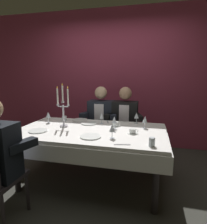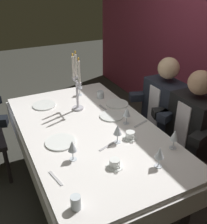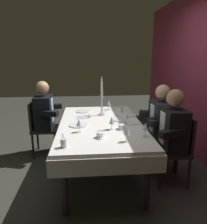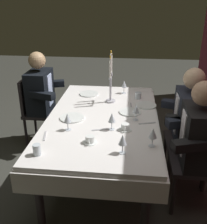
# 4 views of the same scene
# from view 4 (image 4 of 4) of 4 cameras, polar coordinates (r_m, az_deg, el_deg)

# --- Properties ---
(ground_plane) EXTENTS (12.00, 12.00, 0.00)m
(ground_plane) POSITION_cam_4_polar(r_m,az_deg,el_deg) (3.15, -0.19, -13.16)
(ground_plane) COLOR #35352F
(dining_table) EXTENTS (1.94, 1.14, 0.74)m
(dining_table) POSITION_cam_4_polar(r_m,az_deg,el_deg) (2.82, -0.20, -3.03)
(dining_table) COLOR white
(dining_table) RESTS_ON ground_plane
(candelabra) EXTENTS (0.19, 0.11, 0.59)m
(candelabra) POSITION_cam_4_polar(r_m,az_deg,el_deg) (3.05, 1.51, 6.41)
(candelabra) COLOR silver
(candelabra) RESTS_ON dining_table
(dinner_plate_0) EXTENTS (0.23, 0.23, 0.01)m
(dinner_plate_0) POSITION_cam_4_polar(r_m,az_deg,el_deg) (2.86, 5.60, 0.01)
(dinner_plate_0) COLOR white
(dinner_plate_0) RESTS_ON dining_table
(dinner_plate_1) EXTENTS (0.23, 0.23, 0.01)m
(dinner_plate_1) POSITION_cam_4_polar(r_m,az_deg,el_deg) (3.37, -3.07, 3.84)
(dinner_plate_1) COLOR white
(dinner_plate_1) RESTS_ON dining_table
(dinner_plate_2) EXTENTS (0.25, 0.25, 0.01)m
(dinner_plate_2) POSITION_cam_4_polar(r_m,az_deg,el_deg) (2.73, -6.61, -1.20)
(dinner_plate_2) COLOR white
(dinner_plate_2) RESTS_ON dining_table
(dinner_plate_3) EXTENTS (0.23, 0.23, 0.01)m
(dinner_plate_3) POSITION_cam_4_polar(r_m,az_deg,el_deg) (3.05, 8.87, 1.40)
(dinner_plate_3) COLOR white
(dinner_plate_3) RESTS_ON dining_table
(wine_glass_0) EXTENTS (0.07, 0.07, 0.16)m
(wine_glass_0) POSITION_cam_4_polar(r_m,az_deg,el_deg) (2.22, 10.32, -4.53)
(wine_glass_0) COLOR silver
(wine_glass_0) RESTS_ON dining_table
(wine_glass_1) EXTENTS (0.07, 0.07, 0.16)m
(wine_glass_1) POSITION_cam_4_polar(r_m,az_deg,el_deg) (2.45, 1.76, -1.30)
(wine_glass_1) COLOR silver
(wine_glass_1) RESTS_ON dining_table
(wine_glass_2) EXTENTS (0.07, 0.07, 0.16)m
(wine_glass_2) POSITION_cam_4_polar(r_m,az_deg,el_deg) (2.47, -7.57, -1.33)
(wine_glass_2) COLOR silver
(wine_glass_2) RESTS_ON dining_table
(wine_glass_3) EXTENTS (0.07, 0.07, 0.16)m
(wine_glass_3) POSITION_cam_4_polar(r_m,az_deg,el_deg) (3.38, 4.34, 5.81)
(wine_glass_3) COLOR silver
(wine_glass_3) RESTS_ON dining_table
(wine_glass_4) EXTENTS (0.07, 0.07, 0.16)m
(wine_glass_4) POSITION_cam_4_polar(r_m,az_deg,el_deg) (2.10, 4.04, -5.88)
(wine_glass_4) COLOR silver
(wine_glass_4) RESTS_ON dining_table
(wine_glass_5) EXTENTS (0.07, 0.07, 0.16)m
(wine_glass_5) POSITION_cam_4_polar(r_m,az_deg,el_deg) (2.66, 6.85, 0.61)
(wine_glass_5) COLOR silver
(wine_glass_5) RESTS_ON dining_table
(water_tumbler_0) EXTENTS (0.06, 0.06, 0.09)m
(water_tumbler_0) POSITION_cam_4_polar(r_m,az_deg,el_deg) (2.17, -13.80, -7.69)
(water_tumbler_0) COLOR silver
(water_tumbler_0) RESTS_ON dining_table
(water_tumbler_1) EXTENTS (0.07, 0.07, 0.08)m
(water_tumbler_1) POSITION_cam_4_polar(r_m,az_deg,el_deg) (3.24, 7.27, 3.46)
(water_tumbler_1) COLOR silver
(water_tumbler_1) RESTS_ON dining_table
(coffee_cup_0) EXTENTS (0.13, 0.12, 0.06)m
(coffee_cup_0) POSITION_cam_4_polar(r_m,az_deg,el_deg) (2.28, -2.86, -5.83)
(coffee_cup_0) COLOR white
(coffee_cup_0) RESTS_ON dining_table
(coffee_cup_1) EXTENTS (0.13, 0.12, 0.06)m
(coffee_cup_1) POSITION_cam_4_polar(r_m,az_deg,el_deg) (2.49, 4.57, -3.22)
(coffee_cup_1) COLOR white
(coffee_cup_1) RESTS_ON dining_table
(fork_0) EXTENTS (0.17, 0.03, 0.01)m
(fork_0) POSITION_cam_4_polar(r_m,az_deg,el_deg) (3.03, 5.81, 1.31)
(fork_0) COLOR #B7B7BC
(fork_0) RESTS_ON dining_table
(fork_1) EXTENTS (0.07, 0.17, 0.01)m
(fork_1) POSITION_cam_4_polar(r_m,az_deg,el_deg) (2.65, 9.16, -2.34)
(fork_1) COLOR #B7B7BC
(fork_1) RESTS_ON dining_table
(knife_2) EXTENTS (0.08, 0.19, 0.01)m
(knife_2) POSITION_cam_4_polar(r_m,az_deg,el_deg) (2.50, -0.33, -3.67)
(knife_2) COLOR #B7B7BC
(knife_2) RESTS_ON dining_table
(fork_3) EXTENTS (0.17, 0.05, 0.01)m
(fork_3) POSITION_cam_4_polar(r_m,az_deg,el_deg) (2.44, -12.20, -4.93)
(fork_3) COLOR #B7B7BC
(fork_3) RESTS_ON dining_table
(seated_diner_0) EXTENTS (0.63, 0.48, 1.24)m
(seated_diner_0) POSITION_cam_4_polar(r_m,az_deg,el_deg) (3.58, -13.27, 4.25)
(seated_diner_0) COLOR #262124
(seated_diner_0) RESTS_ON ground_plane
(seated_diner_1) EXTENTS (0.63, 0.48, 1.24)m
(seated_diner_1) POSITION_cam_4_polar(r_m,az_deg,el_deg) (2.91, 17.63, -0.90)
(seated_diner_1) COLOR #262124
(seated_diner_1) RESTS_ON ground_plane
(seated_diner_2) EXTENTS (0.63, 0.48, 1.24)m
(seated_diner_2) POSITION_cam_4_polar(r_m,az_deg,el_deg) (2.54, 19.29, -4.82)
(seated_diner_2) COLOR #262124
(seated_diner_2) RESTS_ON ground_plane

